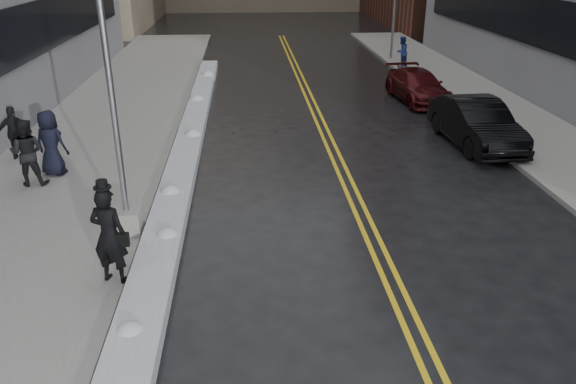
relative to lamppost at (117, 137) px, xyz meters
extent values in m
plane|color=black|center=(3.30, -2.00, -2.53)|extent=(160.00, 160.00, 0.00)
cube|color=gray|center=(-2.45, 8.00, -2.46)|extent=(5.50, 50.00, 0.15)
cube|color=gray|center=(13.30, 8.00, -2.46)|extent=(4.00, 50.00, 0.15)
cube|color=gold|center=(5.65, 8.00, -2.53)|extent=(0.12, 50.00, 0.01)
cube|color=gold|center=(5.95, 8.00, -2.53)|extent=(0.12, 50.00, 0.01)
cube|color=silver|center=(0.85, 6.00, -2.36)|extent=(0.90, 30.00, 0.34)
cube|color=gray|center=(0.00, 0.00, -2.08)|extent=(0.65, 0.65, 0.60)
cylinder|color=gray|center=(0.00, 0.00, 1.72)|extent=(0.14, 0.14, 7.00)
cylinder|color=maroon|center=(12.30, 8.00, -2.08)|extent=(0.24, 0.24, 0.60)
sphere|color=maroon|center=(12.30, 8.00, -1.78)|extent=(0.26, 0.26, 0.26)
cylinder|color=maroon|center=(12.30, 8.00, -2.03)|extent=(0.25, 0.10, 0.10)
cylinder|color=gray|center=(11.80, 22.00, 0.12)|extent=(0.14, 0.14, 5.00)
imported|color=black|center=(0.10, -2.08, -1.36)|extent=(0.85, 0.68, 2.04)
imported|color=black|center=(-3.30, 3.24, -1.42)|extent=(0.96, 0.76, 1.93)
imported|color=black|center=(-2.87, 3.99, -1.40)|extent=(1.10, 0.89, 1.96)
imported|color=black|center=(-4.44, 5.49, -1.53)|extent=(1.05, 0.56, 1.71)
imported|color=navy|center=(11.70, 19.35, -1.54)|extent=(1.03, 1.03, 1.68)
imported|color=black|center=(10.80, 6.06, -1.73)|extent=(1.98, 4.97, 1.61)
imported|color=#3C090C|center=(10.58, 12.32, -1.86)|extent=(2.28, 4.79, 1.35)
camera|label=1|loc=(2.88, -12.12, 3.87)|focal=35.00mm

